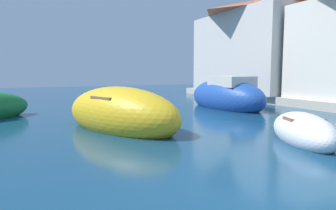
{
  "coord_description": "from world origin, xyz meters",
  "views": [
    {
      "loc": [
        -4.1,
        -3.97,
        2.09
      ],
      "look_at": [
        2.67,
        10.53,
        0.33
      ],
      "focal_mm": 32.68,
      "sensor_mm": 36.0,
      "label": 1
    }
  ],
  "objects_px": {
    "waterfront_building_annex": "(260,45)",
    "moored_boat_4": "(303,132)",
    "moored_boat_0": "(120,114)",
    "moored_boat_1": "(226,96)"
  },
  "relations": [
    {
      "from": "waterfront_building_annex",
      "to": "moored_boat_4",
      "type": "bearing_deg",
      "value": -127.09
    },
    {
      "from": "moored_boat_4",
      "to": "waterfront_building_annex",
      "type": "xyz_separation_m",
      "value": [
        9.72,
        12.86,
        3.87
      ]
    },
    {
      "from": "moored_boat_0",
      "to": "moored_boat_4",
      "type": "distance_m",
      "value": 6.11
    },
    {
      "from": "moored_boat_0",
      "to": "moored_boat_1",
      "type": "height_order",
      "value": "moored_boat_1"
    },
    {
      "from": "moored_boat_1",
      "to": "waterfront_building_annex",
      "type": "xyz_separation_m",
      "value": [
        6.65,
        4.77,
        3.53
      ]
    },
    {
      "from": "moored_boat_1",
      "to": "moored_boat_4",
      "type": "bearing_deg",
      "value": 158.25
    },
    {
      "from": "moored_boat_4",
      "to": "waterfront_building_annex",
      "type": "height_order",
      "value": "waterfront_building_annex"
    },
    {
      "from": "moored_boat_0",
      "to": "moored_boat_1",
      "type": "distance_m",
      "value": 8.27
    },
    {
      "from": "moored_boat_4",
      "to": "waterfront_building_annex",
      "type": "relative_size",
      "value": 0.33
    },
    {
      "from": "moored_boat_0",
      "to": "moored_boat_4",
      "type": "xyz_separation_m",
      "value": [
        4.29,
        -4.34,
        -0.23
      ]
    }
  ]
}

